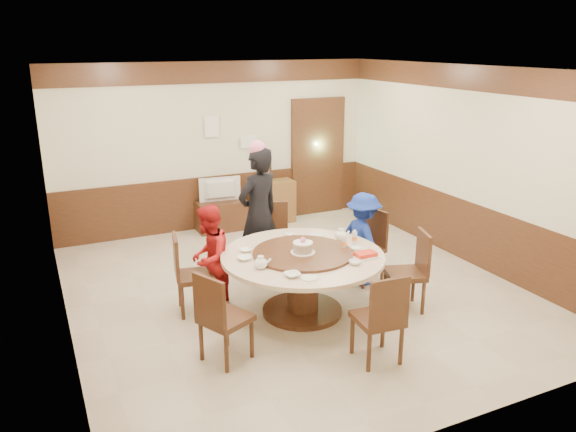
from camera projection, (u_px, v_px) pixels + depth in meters
name	position (u px, v px, depth m)	size (l,w,h in m)	color
room	(295.00, 211.00, 7.02)	(6.00, 6.04, 2.84)	#C1B39A
banquet_table	(303.00, 271.00, 6.56)	(1.90, 1.90, 0.78)	#432514
chair_0	(365.00, 259.00, 7.55)	(0.53, 0.52, 0.97)	#432514
chair_1	(274.00, 251.00, 7.83)	(0.55, 0.56, 0.97)	#432514
chair_2	(194.00, 288.00, 6.67)	(0.52, 0.51, 0.97)	#432514
chair_3	(225.00, 333.00, 5.65)	(0.59, 0.59, 0.97)	#432514
chair_4	(378.00, 333.00, 5.64)	(0.47, 0.48, 0.97)	#432514
chair_5	(406.00, 285.00, 6.74)	(0.56, 0.56, 0.97)	#432514
person_standing	(259.00, 214.00, 7.48)	(0.66, 0.43, 1.81)	black
person_red	(209.00, 258.00, 6.65)	(0.63, 0.49, 1.30)	#B31719
person_blue	(363.00, 239.00, 7.36)	(0.81, 0.46, 1.25)	navy
birthday_cake	(303.00, 247.00, 6.43)	(0.28, 0.28, 0.19)	white
teapot_left	(261.00, 263.00, 6.07)	(0.17, 0.15, 0.13)	white
teapot_right	(341.00, 235.00, 6.95)	(0.17, 0.15, 0.13)	white
bowl_0	(246.00, 250.00, 6.57)	(0.14, 0.14, 0.03)	white
bowl_1	(355.00, 262.00, 6.19)	(0.14, 0.14, 0.04)	white
bowl_2	(292.00, 275.00, 5.87)	(0.17, 0.17, 0.04)	white
bowl_3	(356.00, 249.00, 6.60)	(0.14, 0.14, 0.05)	white
bowl_4	(245.00, 258.00, 6.32)	(0.16, 0.16, 0.04)	white
bowl_5	(289.00, 235.00, 7.08)	(0.13, 0.13, 0.04)	white
saucer_near	(309.00, 278.00, 5.83)	(0.18, 0.18, 0.01)	white
saucer_far	(317.00, 235.00, 7.11)	(0.18, 0.18, 0.01)	white
shrimp_platter	(365.00, 255.00, 6.39)	(0.30, 0.20, 0.06)	white
bottle_0	(344.00, 243.00, 6.63)	(0.06, 0.06, 0.16)	silver
bottle_1	(355.00, 238.00, 6.80)	(0.06, 0.06, 0.16)	silver
tv_stand	(222.00, 216.00, 9.61)	(0.85, 0.45, 0.50)	#432514
television	(221.00, 190.00, 9.47)	(0.71, 0.09, 0.41)	gray
side_cabinet	(271.00, 202.00, 9.98)	(0.80, 0.40, 0.75)	brown
thermos	(267.00, 171.00, 9.78)	(0.15, 0.15, 0.38)	silver
notice_left	(212.00, 127.00, 9.32)	(0.25, 0.00, 0.35)	white
notice_right	(249.00, 142.00, 9.67)	(0.30, 0.00, 0.22)	white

